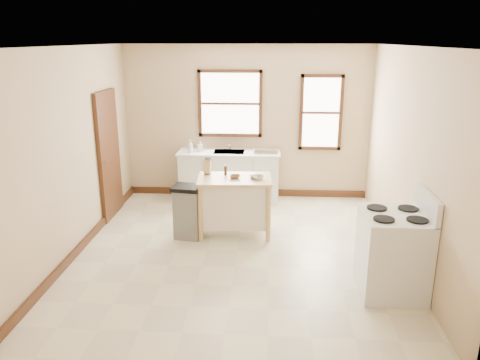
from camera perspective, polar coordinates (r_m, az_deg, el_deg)
name	(u,v)px	position (r m, az deg, el deg)	size (l,w,h in m)	color
floor	(237,251)	(6.71, -0.31, -8.65)	(5.00, 5.00, 0.00)	beige
ceiling	(237,46)	(6.05, -0.36, 16.02)	(5.00, 5.00, 0.00)	white
wall_back	(247,123)	(8.68, 0.80, 7.00)	(4.50, 0.04, 2.80)	tan
wall_left	(73,153)	(6.77, -19.74, 3.15)	(0.04, 5.00, 2.80)	tan
wall_right	(409,158)	(6.48, 19.94, 2.56)	(0.04, 5.00, 2.80)	tan
window_main	(230,104)	(8.62, -1.21, 9.29)	(1.17, 0.06, 1.22)	#381F0F
window_side	(321,113)	(8.67, 9.84, 8.08)	(0.77, 0.06, 1.37)	#381F0F
door_left	(109,155)	(8.01, -15.67, 2.96)	(0.06, 0.90, 2.10)	#381F0F
baseboard_back	(246,192)	(8.98, 0.76, -1.49)	(4.50, 0.04, 0.12)	#381F0F
baseboard_left	(84,243)	(7.17, -18.46, -7.29)	(0.04, 5.00, 0.12)	#381F0F
sink_counter	(229,176)	(8.62, -1.32, 0.51)	(1.86, 0.62, 0.92)	silver
faucet	(230,144)	(8.65, -1.24, 4.47)	(0.03, 0.03, 0.22)	silver
soap_bottle_a	(190,146)	(8.47, -6.07, 4.11)	(0.09, 0.09, 0.22)	#B2B2B2
soap_bottle_b	(200,146)	(8.54, -4.89, 4.13)	(0.08, 0.09, 0.19)	#B2B2B2
dish_rack	(266,150)	(8.40, 3.16, 3.68)	(0.43, 0.32, 0.11)	silver
kitchen_island	(235,206)	(7.11, -0.64, -3.20)	(1.10, 0.70, 0.90)	tan
knife_block	(207,168)	(7.17, -4.00, 1.52)	(0.10, 0.10, 0.20)	tan
pepper_grinder	(226,170)	(7.10, -1.77, 1.18)	(0.04, 0.04, 0.15)	#3F2511
bowl_a	(235,177)	(6.95, -0.65, 0.40)	(0.17, 0.17, 0.04)	brown
bowl_b	(255,177)	(6.95, 1.81, 0.35)	(0.15, 0.15, 0.04)	brown
bowl_c	(258,177)	(6.91, 2.22, 0.33)	(0.18, 0.18, 0.06)	silver
trash_bin	(188,212)	(7.04, -6.35, -3.88)	(0.42, 0.35, 0.81)	slate
gas_stove	(393,243)	(5.74, 18.20, -7.30)	(0.78, 0.80, 1.24)	silver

